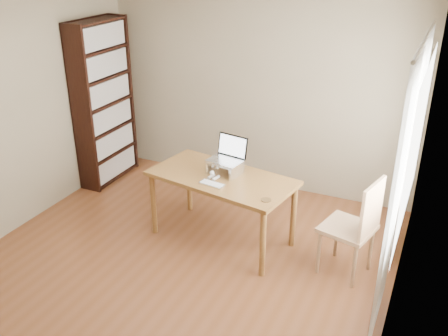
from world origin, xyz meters
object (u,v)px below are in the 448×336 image
(bookshelf, at_px, (104,103))
(keyboard, at_px, (212,184))
(chair, at_px, (357,224))
(desk, at_px, (222,184))
(cat, at_px, (225,166))
(laptop, at_px, (227,154))

(bookshelf, relative_size, keyboard, 7.82)
(chair, bearing_deg, desk, -167.18)
(chair, bearing_deg, keyboard, -158.28)
(bookshelf, height_order, desk, bookshelf)
(desk, height_order, chair, chair)
(bookshelf, bearing_deg, cat, -18.02)
(desk, height_order, cat, cat)
(bookshelf, relative_size, chair, 2.05)
(bookshelf, distance_m, chair, 3.55)
(cat, distance_m, chair, 1.45)
(laptop, height_order, cat, laptop)
(bookshelf, xyz_separation_m, desk, (2.02, -0.76, -0.39))
(laptop, distance_m, chair, 1.47)
(keyboard, bearing_deg, desk, 96.32)
(cat, relative_size, chair, 0.48)
(desk, distance_m, chair, 1.41)
(laptop, distance_m, keyboard, 0.41)
(cat, bearing_deg, bookshelf, 174.30)
(bookshelf, distance_m, cat, 2.12)
(keyboard, distance_m, cat, 0.34)
(desk, distance_m, cat, 0.19)
(bookshelf, xyz_separation_m, cat, (2.01, -0.65, -0.23))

